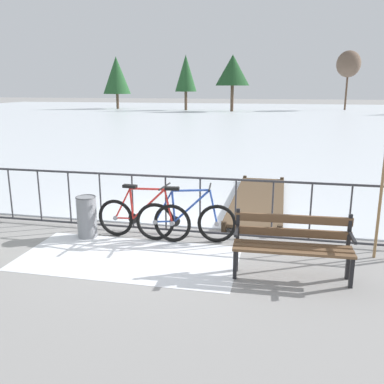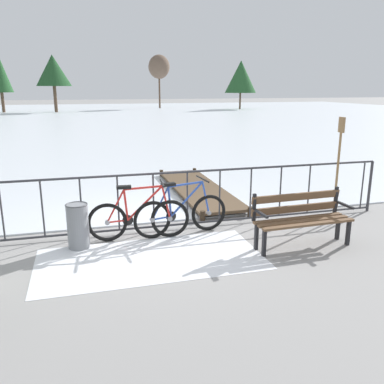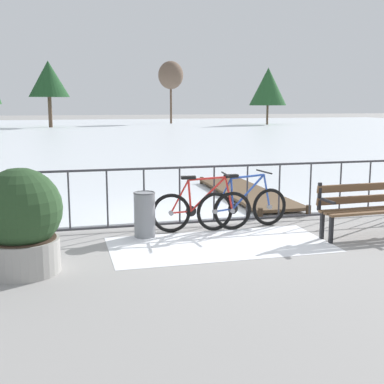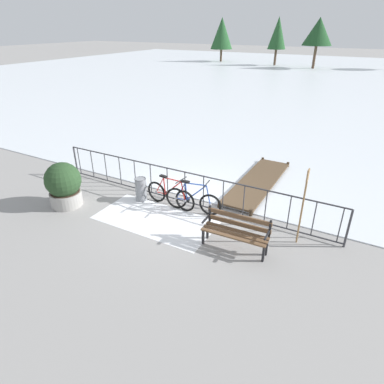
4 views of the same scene
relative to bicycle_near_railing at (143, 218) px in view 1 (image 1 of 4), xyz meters
The scene contains 14 objects.
ground_plane 0.59m from the bicycle_near_railing, 46.41° to the left, with size 160.00×160.00×0.00m, color gray.
frozen_pond 28.73m from the bicycle_near_railing, 89.37° to the left, with size 80.00×56.00×0.03m, color silver.
snow_patch 0.94m from the bicycle_near_railing, 87.18° to the right, with size 3.35×1.65×0.01m, color white.
railing_fence 0.49m from the bicycle_near_railing, 46.41° to the left, with size 9.06×0.06×1.07m.
bicycle_near_railing is the anchor object (origin of this frame).
bicycle_second 0.74m from the bicycle_near_railing, ahead, with size 1.71×0.52×0.97m.
park_bench 2.66m from the bicycle_near_railing, 21.22° to the right, with size 1.62×0.54×0.89m.
trash_bin 1.00m from the bicycle_near_railing, behind, with size 0.35×0.35×0.73m.
oar_upright 3.83m from the bicycle_near_railing, ahead, with size 0.04×0.16×1.98m.
wooden_dock 3.23m from the bicycle_near_railing, 55.82° to the left, with size 1.10×4.17×0.20m.
tree_west_mid 42.80m from the bicycle_near_railing, 112.52° to the left, with size 3.07×3.07×5.74m.
tree_centre 43.40m from the bicycle_near_railing, 78.50° to the left, with size 2.49×2.49×6.18m.
tree_east_mid 39.34m from the bicycle_near_railing, 101.97° to the left, with size 2.29×2.29×5.74m.
tree_far_east 37.56m from the bicycle_near_railing, 94.67° to the left, with size 3.42×3.42×5.60m.
Camera 1 is at (1.97, -6.90, 2.58)m, focal length 39.46 mm.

